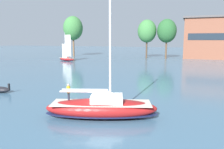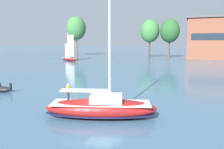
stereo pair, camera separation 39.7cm
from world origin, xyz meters
TOP-DOWN VIEW (x-y plane):
  - ground_plane at (0.00, 0.00)m, footprint 400.00×400.00m
  - tree_shore_left at (-9.25, 69.44)m, footprint 7.40×7.40m
  - tree_shore_center at (-41.79, 67.84)m, footprint 8.53×8.53m
  - tree_shore_right at (-1.52, 69.21)m, footprint 7.39×7.39m
  - sailboat_main at (0.02, 0.01)m, footprint 11.19×6.23m
  - sailboat_moored_mid_channel at (-33.19, 47.80)m, footprint 7.45×4.20m
  - motor_tender at (-17.55, 4.35)m, footprint 3.63×1.85m

SIDE VIEW (x-z plane):
  - ground_plane at x=0.00m, z-range 0.00..0.00m
  - motor_tender at x=-17.55m, z-range -0.23..1.10m
  - sailboat_moored_mid_channel at x=-33.19m, z-range -4.12..5.77m
  - sailboat_main at x=0.02m, z-range -6.40..8.41m
  - tree_shore_right at x=-1.52m, z-range 3.04..18.26m
  - tree_shore_left at x=-9.25m, z-range 3.04..18.27m
  - tree_shore_center at x=-41.79m, z-range 3.51..21.08m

